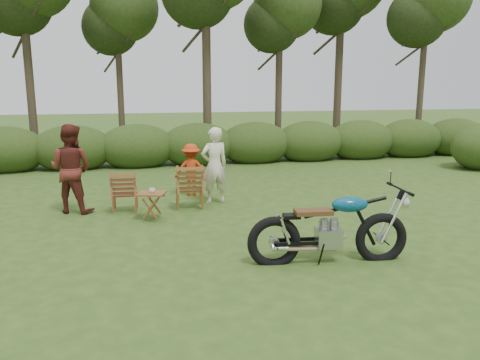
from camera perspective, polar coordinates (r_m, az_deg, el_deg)
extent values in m
plane|color=#294717|center=(7.41, 4.99, -9.18)|extent=(80.00, 80.00, 0.00)
cylinder|color=#372B1E|center=(18.01, -24.49, 13.61)|extent=(0.28, 0.28, 7.20)
cylinder|color=#372B1E|center=(18.79, -14.50, 12.74)|extent=(0.24, 0.24, 6.30)
sphere|color=#243C16|center=(18.95, -14.81, 18.67)|extent=(2.52, 2.52, 2.52)
cylinder|color=#372B1E|center=(16.84, -4.12, 15.56)|extent=(0.30, 0.30, 7.65)
cylinder|color=#372B1E|center=(18.59, 4.77, 13.35)|extent=(0.26, 0.26, 6.48)
sphere|color=#243C16|center=(18.76, 4.88, 19.52)|extent=(2.59, 2.59, 2.59)
cylinder|color=#372B1E|center=(20.74, 12.02, 14.94)|extent=(0.32, 0.32, 7.92)
cylinder|color=#372B1E|center=(20.03, 21.37, 13.01)|extent=(0.24, 0.24, 6.84)
sphere|color=#243C16|center=(20.22, 21.83, 19.02)|extent=(2.74, 2.74, 2.74)
ellipsoid|color=#213814|center=(16.16, -26.76, 3.19)|extent=(2.52, 1.68, 1.51)
ellipsoid|color=#213814|center=(15.81, -19.69, 3.59)|extent=(2.52, 1.68, 1.51)
ellipsoid|color=#213814|center=(15.71, -12.42, 3.94)|extent=(2.52, 1.68, 1.51)
ellipsoid|color=#213814|center=(15.86, -5.16, 4.23)|extent=(2.52, 1.68, 1.51)
ellipsoid|color=#213814|center=(16.26, 1.85, 4.45)|extent=(2.52, 1.68, 1.51)
ellipsoid|color=#213814|center=(16.88, 8.44, 4.59)|extent=(2.52, 1.68, 1.51)
ellipsoid|color=#213814|center=(17.72, 14.49, 4.67)|extent=(2.52, 1.68, 1.51)
ellipsoid|color=#213814|center=(18.73, 19.94, 4.70)|extent=(2.52, 1.68, 1.51)
ellipsoid|color=#213814|center=(19.89, 24.79, 4.69)|extent=(2.52, 1.68, 1.51)
imported|color=beige|center=(9.27, -10.66, -1.27)|extent=(0.16, 0.16, 0.09)
imported|color=beige|center=(10.61, -3.09, -2.79)|extent=(0.70, 0.53, 1.71)
imported|color=#5A2119|center=(10.45, -19.58, -3.67)|extent=(1.09, 0.99, 1.84)
imported|color=red|center=(11.40, -5.90, -1.83)|extent=(0.86, 0.57, 1.25)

